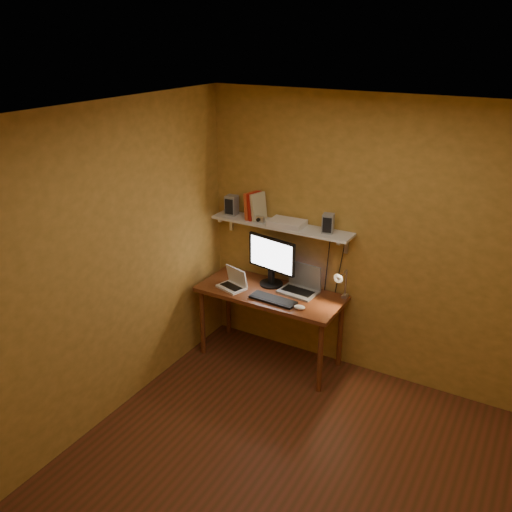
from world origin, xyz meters
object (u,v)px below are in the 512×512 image
Objects in this scene: desk at (270,300)px; speaker_left at (232,205)px; speaker_right at (328,223)px; keyboard at (273,300)px; shelf_camera at (259,219)px; monitor at (271,259)px; desk_lamp at (342,282)px; mouse at (299,307)px; wall_shelf at (281,226)px; laptop at (301,284)px; netbook at (234,282)px; router at (287,223)px.

speaker_left reaches higher than desk.
speaker_left reaches higher than speaker_right.
shelf_camera is at bearing 140.33° from keyboard.
speaker_right is (0.36, 0.35, 0.70)m from keyboard.
keyboard is (0.11, -0.15, 0.10)m from desk.
monitor is at bearing 124.36° from keyboard.
mouse is at bearing -131.44° from desk_lamp.
mouse is at bearing -27.73° from shelf_camera.
keyboard is at bearing -72.47° from wall_shelf.
keyboard is at bearing -107.84° from laptop.
speaker_right is at bearing 0.13° from wall_shelf.
wall_shelf is at bearing 174.12° from desk_lamp.
netbook is 0.75m from speaker_left.
desk is 7.95× the size of speaker_right.
monitor reaches higher than laptop.
desk_lamp reaches higher than desk.
netbook is at bearing 162.88° from mouse.
speaker_right is (0.08, 0.37, 0.69)m from mouse.
speaker_right is (0.23, 0.03, 0.64)m from laptop.
router is (0.27, 0.04, -0.00)m from shelf_camera.
speaker_right reaches higher than mouse.
speaker_right is 0.68m from shelf_camera.
laptop reaches higher than netbook.
netbook is (-0.35, -0.29, -0.55)m from wall_shelf.
router is (0.07, 0.18, 0.74)m from desk.
desk is at bearing 128.66° from keyboard.
router is (-0.32, 0.35, 0.63)m from mouse.
shelf_camera reaches higher than mouse.
speaker_left reaches higher than shelf_camera.
shelf_camera reaches higher than wall_shelf.
router reaches higher than keyboard.
speaker_right is at bearing 22.47° from desk.
speaker_left is (-0.55, 0.20, 0.81)m from desk.
wall_shelf is 7.95× the size of speaker_right.
wall_shelf is 0.09m from router.
desk_lamp is at bearing -0.51° from shelf_camera.
wall_shelf is at bearing -4.00° from speaker_left.
desk is at bearing -23.34° from speaker_left.
router reaches higher than desk.
router is at bearing 8.96° from shelf_camera.
speaker_right reaches higher than wall_shelf.
speaker_left is (-0.55, 0.01, 0.11)m from wall_shelf.
shelf_camera is (-0.31, 0.29, 0.64)m from keyboard.
router is (-0.40, -0.02, -0.06)m from speaker_right.
netbook is (-0.60, -0.25, -0.02)m from laptop.
router reaches higher than desk_lamp.
shelf_camera is (-0.13, -0.01, 0.38)m from monitor.
wall_shelf is at bearing 125.85° from mouse.
shelf_camera is (-0.20, -0.06, 0.05)m from wall_shelf.
monitor is at bearing 178.79° from desk_lamp.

